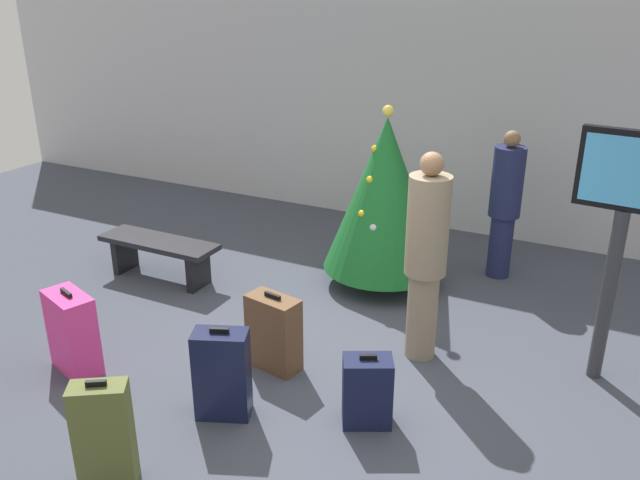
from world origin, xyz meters
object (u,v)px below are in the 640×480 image
at_px(flight_info_kiosk, 623,215).
at_px(suitcase_1, 222,374).
at_px(waiting_bench, 159,250).
at_px(suitcase_4, 274,333).
at_px(holiday_tree, 385,195).
at_px(suitcase_2, 73,333).
at_px(suitcase_0, 104,436).
at_px(traveller_0, 505,202).
at_px(suitcase_3, 367,391).
at_px(traveller_1, 426,254).

distance_m(flight_info_kiosk, suitcase_1, 3.40).
xyz_separation_m(waiting_bench, suitcase_4, (2.11, -1.00, -0.01)).
height_order(holiday_tree, flight_info_kiosk, flight_info_kiosk).
xyz_separation_m(flight_info_kiosk, suitcase_2, (-4.12, -1.97, -1.13)).
distance_m(suitcase_2, suitcase_4, 1.75).
bearing_deg(suitcase_0, waiting_bench, 123.68).
bearing_deg(suitcase_0, suitcase_1, 75.26).
xyz_separation_m(suitcase_0, suitcase_1, (0.26, 0.99, -0.03)).
bearing_deg(holiday_tree, suitcase_1, -94.38).
relative_size(waiting_bench, suitcase_1, 1.84).
height_order(holiday_tree, traveller_0, holiday_tree).
bearing_deg(suitcase_3, suitcase_1, -158.42).
height_order(holiday_tree, traveller_1, holiday_tree).
xyz_separation_m(holiday_tree, suitcase_2, (-1.75, -2.88, -0.69)).
height_order(traveller_0, traveller_1, traveller_1).
xyz_separation_m(traveller_0, suitcase_0, (-1.61, -4.63, -0.51)).
bearing_deg(suitcase_3, traveller_0, 84.72).
height_order(flight_info_kiosk, suitcase_3, flight_info_kiosk).
bearing_deg(flight_info_kiosk, suitcase_4, -156.11).
bearing_deg(flight_info_kiosk, traveller_0, 125.47).
bearing_deg(waiting_bench, holiday_tree, 24.18).
height_order(waiting_bench, traveller_1, traveller_1).
xyz_separation_m(suitcase_0, suitcase_3, (1.31, 1.41, -0.11)).
distance_m(traveller_0, suitcase_0, 4.93).
relative_size(suitcase_3, suitcase_4, 0.84).
bearing_deg(suitcase_0, suitcase_2, 143.69).
bearing_deg(suitcase_3, traveller_1, 87.57).
relative_size(holiday_tree, suitcase_2, 2.62).
bearing_deg(suitcase_1, suitcase_4, 89.58).
distance_m(suitcase_0, suitcase_3, 1.93).
bearing_deg(holiday_tree, suitcase_0, -97.14).
height_order(suitcase_0, suitcase_1, suitcase_0).
bearing_deg(suitcase_0, holiday_tree, 82.86).
bearing_deg(traveller_1, suitcase_1, -125.27).
xyz_separation_m(suitcase_2, suitcase_4, (1.54, 0.83, -0.02)).
xyz_separation_m(holiday_tree, suitcase_0, (-0.48, -3.81, -0.66)).
relative_size(holiday_tree, flight_info_kiosk, 0.93).
bearing_deg(suitcase_2, traveller_0, 51.94).
distance_m(suitcase_0, suitcase_2, 1.59).
bearing_deg(suitcase_2, holiday_tree, 58.60).
xyz_separation_m(flight_info_kiosk, suitcase_0, (-2.84, -2.91, -1.10)).
distance_m(traveller_1, suitcase_0, 2.96).
relative_size(flight_info_kiosk, suitcase_2, 2.81).
bearing_deg(holiday_tree, suitcase_3, -70.81).
relative_size(traveller_1, suitcase_3, 3.14).
height_order(holiday_tree, suitcase_1, holiday_tree).
xyz_separation_m(flight_info_kiosk, traveller_0, (-1.23, 1.72, -0.59)).
bearing_deg(traveller_0, suitcase_4, -115.19).
height_order(suitcase_0, suitcase_3, suitcase_0).
bearing_deg(suitcase_1, holiday_tree, 85.62).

